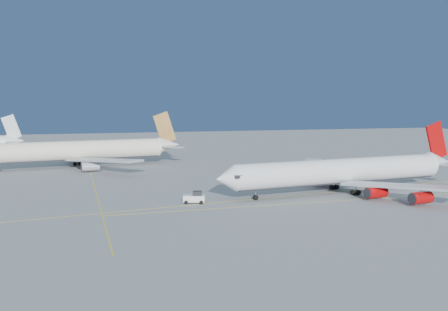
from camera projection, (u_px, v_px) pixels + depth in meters
ground at (270, 192)px, 119.34m from camera, size 500.00×500.00×0.00m
taxiway_lines at (204, 191)px, 121.11m from camera, size 118.86×140.00×0.02m
airliner_virgin at (347, 171)px, 119.29m from camera, size 67.75×60.46×16.72m
airliner_etihad at (80, 150)px, 165.29m from camera, size 70.21×64.29×18.34m
pushback_tug at (195, 198)px, 106.33m from camera, size 5.07×3.91×2.58m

